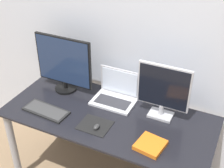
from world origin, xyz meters
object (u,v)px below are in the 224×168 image
(mouse, at_px, (97,127))
(book, at_px, (150,145))
(monitor_left, at_px, (64,64))
(laptop, at_px, (116,93))
(keyboard, at_px, (46,111))
(monitor_right, at_px, (163,90))

(mouse, height_order, book, mouse)
(monitor_left, bearing_deg, book, -21.46)
(monitor_left, distance_m, laptop, 0.51)
(laptop, distance_m, book, 0.61)
(laptop, distance_m, keyboard, 0.59)
(monitor_left, relative_size, mouse, 8.55)
(keyboard, bearing_deg, monitor_left, 95.80)
(monitor_left, relative_size, laptop, 1.48)
(monitor_right, height_order, book, monitor_right)
(keyboard, xyz_separation_m, mouse, (0.46, -0.01, 0.01))
(monitor_left, height_order, mouse, monitor_left)
(keyboard, bearing_deg, monitor_right, 22.41)
(monitor_right, xyz_separation_m, laptop, (-0.41, 0.05, -0.18))
(monitor_right, bearing_deg, mouse, -136.48)
(monitor_right, bearing_deg, keyboard, -157.59)
(laptop, distance_m, mouse, 0.41)
(book, bearing_deg, mouse, 179.58)
(laptop, bearing_deg, monitor_left, -174.09)
(monitor_right, distance_m, mouse, 0.56)
(monitor_left, distance_m, book, 1.02)
(book, bearing_deg, keyboard, 179.02)
(monitor_left, distance_m, mouse, 0.66)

